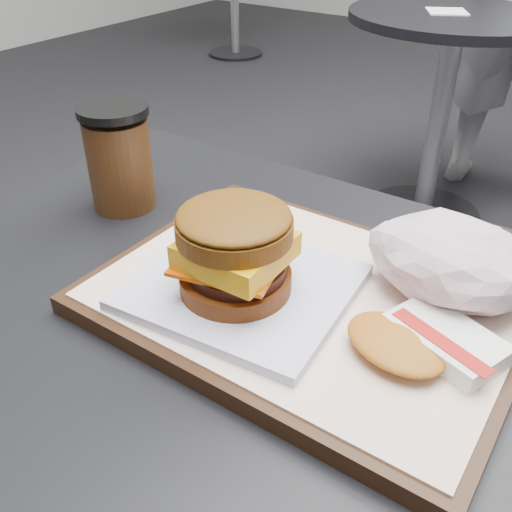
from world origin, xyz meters
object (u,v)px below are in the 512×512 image
(customer_table, at_px, (256,449))
(crumpled_wrapper, at_px, (453,261))
(neighbor_table, at_px, (447,74))
(hash_brown, at_px, (423,341))
(coffee_cup, at_px, (119,159))
(serving_tray, at_px, (307,300))
(breakfast_sandwich, at_px, (237,259))

(customer_table, bearing_deg, crumpled_wrapper, 40.10)
(crumpled_wrapper, relative_size, neighbor_table, 0.20)
(hash_brown, bearing_deg, coffee_cup, 170.75)
(serving_tray, bearing_deg, hash_brown, -8.21)
(serving_tray, distance_m, coffee_cup, 0.30)
(serving_tray, relative_size, hash_brown, 2.88)
(hash_brown, xyz_separation_m, coffee_cup, (-0.40, 0.07, 0.03))
(coffee_cup, relative_size, neighbor_table, 0.17)
(breakfast_sandwich, bearing_deg, neighbor_table, 101.34)
(breakfast_sandwich, height_order, hash_brown, breakfast_sandwich)
(serving_tray, distance_m, breakfast_sandwich, 0.08)
(customer_table, relative_size, neighbor_table, 1.07)
(serving_tray, distance_m, crumpled_wrapper, 0.14)
(neighbor_table, bearing_deg, coffee_cup, -86.61)
(coffee_cup, bearing_deg, hash_brown, -9.25)
(serving_tray, height_order, crumpled_wrapper, crumpled_wrapper)
(breakfast_sandwich, xyz_separation_m, hash_brown, (0.16, 0.02, -0.03))
(serving_tray, height_order, hash_brown, hash_brown)
(hash_brown, relative_size, neighbor_table, 0.18)
(breakfast_sandwich, relative_size, hash_brown, 1.55)
(breakfast_sandwich, height_order, coffee_cup, coffee_cup)
(crumpled_wrapper, distance_m, coffee_cup, 0.39)
(customer_table, xyz_separation_m, coffee_cup, (-0.26, 0.09, 0.25))
(hash_brown, height_order, crumpled_wrapper, crumpled_wrapper)
(neighbor_table, bearing_deg, customer_table, -78.02)
(serving_tray, bearing_deg, customer_table, -126.42)
(coffee_cup, bearing_deg, breakfast_sandwich, -20.74)
(hash_brown, relative_size, crumpled_wrapper, 0.87)
(customer_table, distance_m, serving_tray, 0.20)
(hash_brown, bearing_deg, serving_tray, 171.79)
(hash_brown, bearing_deg, neighbor_table, 106.94)
(crumpled_wrapper, relative_size, coffee_cup, 1.22)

